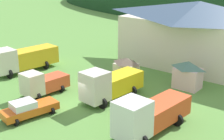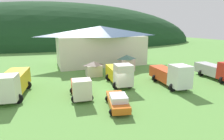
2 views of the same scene
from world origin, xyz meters
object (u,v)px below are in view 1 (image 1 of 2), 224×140
(light_truck_cream, at_px, (42,83))
(depot_building, at_px, (198,33))
(play_shed_cream, at_px, (126,68))
(heavy_rig_white, at_px, (149,114))
(traffic_cone_near_pickup, at_px, (166,122))
(service_pickup_orange, at_px, (29,109))
(heavy_rig_striped, at_px, (23,58))
(flatbed_truck_yellow, at_px, (109,84))
(play_shed_pink, at_px, (188,74))

(light_truck_cream, bearing_deg, depot_building, 161.67)
(play_shed_cream, bearing_deg, heavy_rig_white, -45.78)
(play_shed_cream, bearing_deg, light_truck_cream, -113.32)
(heavy_rig_white, relative_size, traffic_cone_near_pickup, 17.35)
(depot_building, relative_size, service_pickup_orange, 3.81)
(play_shed_cream, relative_size, light_truck_cream, 0.54)
(depot_building, height_order, light_truck_cream, depot_building)
(heavy_rig_striped, relative_size, service_pickup_orange, 1.61)
(heavy_rig_white, relative_size, service_pickup_orange, 1.51)
(heavy_rig_striped, distance_m, heavy_rig_white, 21.40)
(play_shed_cream, distance_m, light_truck_cream, 10.34)
(play_shed_cream, bearing_deg, heavy_rig_striped, -153.53)
(flatbed_truck_yellow, bearing_deg, light_truck_cream, -56.75)
(play_shed_pink, xyz_separation_m, light_truck_cream, (-11.23, -11.30, -0.31))
(play_shed_pink, relative_size, flatbed_truck_yellow, 0.42)
(light_truck_cream, xyz_separation_m, flatbed_truck_yellow, (6.41, 3.38, 0.40))
(traffic_cone_near_pickup, bearing_deg, service_pickup_orange, -145.74)
(play_shed_pink, bearing_deg, flatbed_truck_yellow, -121.35)
(depot_building, height_order, service_pickup_orange, depot_building)
(heavy_rig_white, bearing_deg, service_pickup_orange, -61.76)
(play_shed_pink, xyz_separation_m, heavy_rig_striped, (-19.12, -7.77, 0.14))
(play_shed_pink, xyz_separation_m, service_pickup_orange, (-8.10, -15.52, -0.79))
(play_shed_pink, distance_m, flatbed_truck_yellow, 9.27)
(depot_building, xyz_separation_m, heavy_rig_white, (4.86, -19.50, -2.77))
(heavy_rig_white, bearing_deg, play_shed_cream, -130.75)
(flatbed_truck_yellow, distance_m, service_pickup_orange, 8.33)
(heavy_rig_striped, bearing_deg, play_shed_pink, 119.04)
(traffic_cone_near_pickup, bearing_deg, play_shed_pink, 104.15)
(heavy_rig_striped, height_order, flatbed_truck_yellow, flatbed_truck_yellow)
(depot_building, distance_m, play_shed_pink, 9.25)
(play_shed_pink, height_order, light_truck_cream, play_shed_pink)
(play_shed_pink, relative_size, light_truck_cream, 0.60)
(light_truck_cream, distance_m, service_pickup_orange, 5.28)
(play_shed_pink, distance_m, traffic_cone_near_pickup, 8.96)
(play_shed_cream, relative_size, heavy_rig_striped, 0.32)
(depot_building, distance_m, heavy_rig_striped, 23.03)
(light_truck_cream, distance_m, traffic_cone_near_pickup, 13.73)
(service_pickup_orange, bearing_deg, play_shed_pink, 164.13)
(traffic_cone_near_pickup, bearing_deg, light_truck_cream, -168.36)
(light_truck_cream, xyz_separation_m, heavy_rig_white, (13.24, 0.11, 0.40))
(traffic_cone_near_pickup, bearing_deg, flatbed_truck_yellow, 174.87)
(light_truck_cream, height_order, service_pickup_orange, light_truck_cream)
(light_truck_cream, relative_size, flatbed_truck_yellow, 0.70)
(light_truck_cream, height_order, flatbed_truck_yellow, flatbed_truck_yellow)
(depot_building, xyz_separation_m, traffic_cone_near_pickup, (5.01, -16.85, -4.49))
(depot_building, relative_size, heavy_rig_striped, 2.37)
(traffic_cone_near_pickup, bearing_deg, depot_building, 106.56)
(service_pickup_orange, bearing_deg, flatbed_truck_yellow, 168.38)
(flatbed_truck_yellow, bearing_deg, play_shed_cream, -153.84)
(play_shed_pink, distance_m, light_truck_cream, 15.94)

